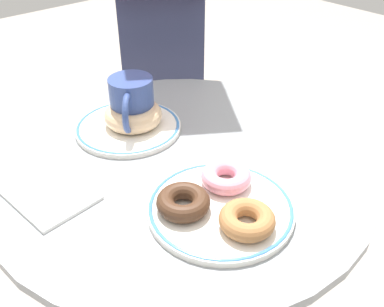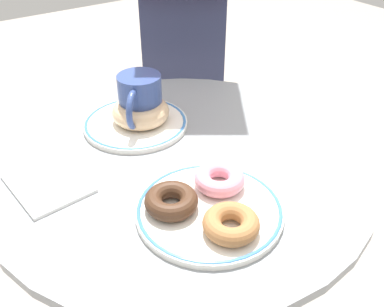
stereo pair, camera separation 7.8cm
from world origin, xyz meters
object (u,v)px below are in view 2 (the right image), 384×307
Objects in this scene: coffee_mug at (140,100)px; plate_left at (136,123)px; plate_right at (209,210)px; paper_napkin at (48,184)px; donut_glazed at (139,112)px; donut_cinnamon at (231,224)px; person_figure at (184,1)px; donut_chocolate at (171,201)px; cafe_table at (182,250)px; donut_pink_frosted at (221,178)px.

plate_left is at bearing -74.74° from coffee_mug.
plate_right is at bearing -6.26° from plate_left.
paper_napkin is 1.23× the size of coffee_mug.
donut_glazed reaches higher than donut_cinnamon.
coffee_mug reaches higher than donut_cinnamon.
plate_right is 1.97× the size of donut_glazed.
donut_chocolate is at bearing -35.22° from person_figure.
cafe_table is 0.72m from person_figure.
person_figure is at bearing 136.34° from coffee_mug.
donut_chocolate is (-0.09, -0.04, 0.00)m from donut_cinnamon.
donut_cinnamon is at bearing -8.44° from coffee_mug.
plate_left is 0.23m from paper_napkin.
coffee_mug is (-0.09, 0.23, 0.05)m from paper_napkin.
donut_cinnamon and donut_pink_frosted have the same top height.
donut_chocolate is (0.26, -0.08, 0.02)m from plate_left.
plate_right is at bearing -30.99° from person_figure.
coffee_mug is (-0.01, 0.01, 0.02)m from donut_glazed.
paper_napkin is (0.08, -0.22, -0.03)m from donut_glazed.
cafe_table is at bearing 1.53° from donut_glazed.
plate_right is at bearing -55.48° from donut_pink_frosted.
donut_pink_frosted is at bearing 90.46° from donut_chocolate.
donut_glazed is at bearing 161.21° from donut_chocolate.
plate_left is at bearing 173.74° from plate_right.
donut_chocolate reaches higher than cafe_table.
donut_cinnamon is (0.35, -0.04, 0.02)m from plate_left.
donut_glazed is 0.24m from paper_napkin.
donut_glazed is at bearing -178.47° from cafe_table.
donut_chocolate is (0.26, -0.09, -0.00)m from donut_glazed.
coffee_mug is (-0.00, 0.02, 0.05)m from plate_left.
donut_pink_frosted is at bearing -29.11° from person_figure.
person_figure is (-0.67, 0.40, 0.10)m from plate_right.
donut_glazed is at bearing 110.71° from paper_napkin.
plate_left is at bearing 162.96° from donut_chocolate.
plate_left reaches higher than paper_napkin.
plate_left is 2.56× the size of donut_chocolate.
paper_napkin is (0.09, -0.21, -0.00)m from plate_left.
person_figure is (-0.64, 0.35, 0.08)m from donut_pink_frosted.
person_figure reaches higher than plate_left.
person_figure is (-0.38, 0.36, 0.08)m from donut_glazed.
donut_cinnamon is (0.20, -0.05, 0.27)m from cafe_table.
donut_cinnamon reaches higher than plate_left.
donut_cinnamon is 0.32m from paper_napkin.
donut_pink_frosted is (0.26, 0.01, -0.00)m from donut_glazed.
coffee_mug is (-0.27, 0.10, 0.03)m from donut_chocolate.
donut_glazed is 1.41× the size of donut_pink_frosted.
person_figure is at bearing 144.78° from donut_chocolate.
donut_cinnamon reaches higher than plate_right.
donut_chocolate is at bearing -17.04° from plate_left.
donut_chocolate reaches higher than plate_left.
donut_pink_frosted is 0.59× the size of paper_napkin.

